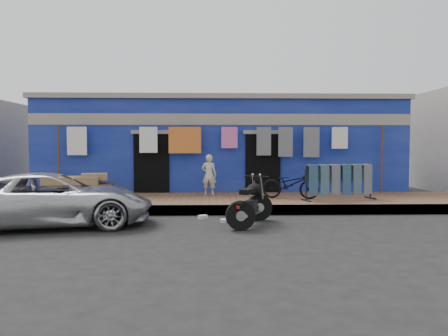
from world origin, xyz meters
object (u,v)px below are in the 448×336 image
motorcycle (250,201)px  charpoy (79,186)px  jeans_rack (339,182)px  bicycle (290,181)px  car (54,199)px  seated_person (209,175)px

motorcycle → charpoy: (-4.60, 3.06, 0.05)m
charpoy → jeans_rack: 7.27m
charpoy → jeans_rack: (7.23, -0.73, 0.17)m
bicycle → motorcycle: bearing=168.5°
car → bicycle: bearing=-76.2°
motorcycle → jeans_rack: (2.63, 2.33, 0.23)m
car → bicycle: 6.17m
charpoy → car: bearing=-83.0°
car → seated_person: seated_person is taller
motorcycle → charpoy: 5.52m
charpoy → motorcycle: bearing=-33.7°
car → charpoy: 3.11m
motorcycle → seated_person: bearing=128.2°
seated_person → motorcycle: (0.92, -3.48, -0.34)m
car → jeans_rack: jeans_rack is taller
bicycle → motorcycle: size_ratio=0.91×
car → motorcycle: size_ratio=2.47×
seated_person → charpoy: size_ratio=0.60×
car → charpoy: bearing=-4.7°
car → motorcycle: (4.21, 0.03, -0.07)m
seated_person → jeans_rack: 3.73m
charpoy → bicycle: bearing=-4.1°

